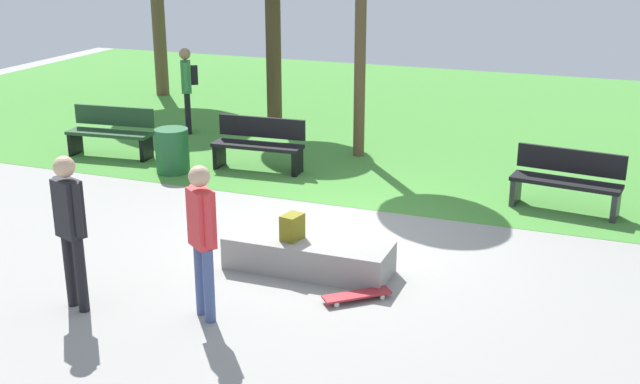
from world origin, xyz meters
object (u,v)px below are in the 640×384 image
(park_bench_near_lamppost, at_px, (259,143))
(trash_bin, at_px, (172,151))
(backpack_on_ledge, at_px, (292,227))
(park_bench_near_path, at_px, (111,131))
(park_bench_far_left, at_px, (567,179))
(pedestrian_with_backpack, at_px, (187,82))
(skater_performing_trick, at_px, (202,231))
(skateboard_by_ledge, at_px, (357,295))
(concrete_ledge, at_px, (308,255))
(skater_watching, at_px, (70,221))

(park_bench_near_lamppost, height_order, trash_bin, park_bench_near_lamppost)
(backpack_on_ledge, relative_size, park_bench_near_path, 0.20)
(park_bench_far_left, xyz_separation_m, pedestrian_with_backpack, (-7.66, 2.11, 0.57))
(skater_performing_trick, distance_m, skateboard_by_ledge, 1.97)
(park_bench_near_lamppost, bearing_deg, park_bench_near_path, -176.33)
(park_bench_near_path, relative_size, trash_bin, 2.11)
(park_bench_far_left, height_order, trash_bin, park_bench_far_left)
(concrete_ledge, height_order, park_bench_near_path, park_bench_near_path)
(trash_bin, bearing_deg, park_bench_far_left, 3.84)
(skateboard_by_ledge, xyz_separation_m, park_bench_far_left, (1.96, 4.03, 0.42))
(concrete_ledge, height_order, backpack_on_ledge, backpack_on_ledge)
(pedestrian_with_backpack, bearing_deg, park_bench_near_path, -102.87)
(concrete_ledge, bearing_deg, skater_performing_trick, -110.43)
(park_bench_near_path, bearing_deg, skater_watching, -58.47)
(park_bench_near_path, xyz_separation_m, trash_bin, (1.60, -0.50, -0.09))
(concrete_ledge, distance_m, skater_performing_trick, 1.86)
(backpack_on_ledge, bearing_deg, park_bench_near_path, -112.61)
(skater_performing_trick, relative_size, park_bench_near_lamppost, 1.07)
(skater_performing_trick, bearing_deg, park_bench_near_path, 133.09)
(skateboard_by_ledge, distance_m, park_bench_near_lamppost, 5.39)
(skateboard_by_ledge, relative_size, pedestrian_with_backpack, 0.42)
(skateboard_by_ledge, distance_m, pedestrian_with_backpack, 8.44)
(concrete_ledge, xyz_separation_m, park_bench_far_left, (2.79, 3.46, 0.28))
(skater_watching, xyz_separation_m, trash_bin, (-1.71, 4.89, -0.66))
(backpack_on_ledge, height_order, skater_performing_trick, skater_performing_trick)
(park_bench_near_path, distance_m, park_bench_near_lamppost, 2.93)
(park_bench_far_left, relative_size, park_bench_near_path, 1.01)
(park_bench_near_path, distance_m, trash_bin, 1.68)
(concrete_ledge, height_order, park_bench_near_lamppost, park_bench_near_lamppost)
(backpack_on_ledge, bearing_deg, park_bench_far_left, 151.58)
(park_bench_near_path, distance_m, pedestrian_with_backpack, 2.17)
(backpack_on_ledge, relative_size, skateboard_by_ledge, 0.43)
(backpack_on_ledge, bearing_deg, skateboard_by_ledge, 74.39)
(backpack_on_ledge, xyz_separation_m, skater_watching, (-1.83, -1.84, 0.48))
(backpack_on_ledge, distance_m, skateboard_by_ledge, 1.26)
(backpack_on_ledge, xyz_separation_m, pedestrian_with_backpack, (-4.68, 5.60, 0.49))
(concrete_ledge, bearing_deg, pedestrian_with_backpack, 131.21)
(backpack_on_ledge, bearing_deg, pedestrian_with_backpack, -128.07)
(skater_watching, distance_m, park_bench_near_path, 6.36)
(skater_performing_trick, bearing_deg, trash_bin, 124.59)
(skater_watching, xyz_separation_m, skateboard_by_ledge, (2.86, 1.30, -0.98))
(skateboard_by_ledge, bearing_deg, park_bench_near_path, 146.40)
(concrete_ledge, bearing_deg, trash_bin, 141.11)
(concrete_ledge, height_order, park_bench_far_left, park_bench_far_left)
(backpack_on_ledge, relative_size, park_bench_near_lamppost, 0.20)
(skateboard_by_ledge, distance_m, trash_bin, 5.82)
(backpack_on_ledge, distance_m, skater_watching, 2.64)
(backpack_on_ledge, distance_m, park_bench_far_left, 4.59)
(skater_performing_trick, height_order, skateboard_by_ledge, skater_performing_trick)
(park_bench_near_lamppost, relative_size, pedestrian_with_backpack, 0.93)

